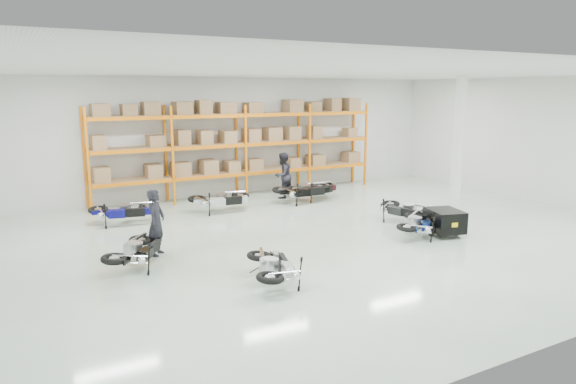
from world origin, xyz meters
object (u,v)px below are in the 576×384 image
moto_blue_centre (418,219)px  person_back (283,175)px  moto_touring_right (406,206)px  moto_back_b (221,196)px  person_left (156,222)px  moto_silver_left (274,261)px  moto_black_far_left (137,246)px  moto_back_d (314,185)px  trailer (445,221)px  moto_back_c (304,187)px  moto_back_a (123,207)px

moto_blue_centre → person_back: bearing=-33.0°
moto_touring_right → moto_back_b: (-4.47, 4.10, 0.02)m
person_left → moto_touring_right: bearing=-57.1°
moto_blue_centre → moto_silver_left: 5.31m
moto_silver_left → moto_black_far_left: 3.34m
moto_touring_right → moto_back_d: size_ratio=0.99×
trailer → person_left: person_left is taller
moto_touring_right → moto_back_c: bearing=92.8°
moto_blue_centre → moto_back_b: 6.59m
moto_black_far_left → trailer: 8.31m
moto_touring_right → trailer: bearing=-104.8°
moto_back_d → person_left: person_left is taller
moto_back_b → moto_touring_right: bearing=-125.7°
trailer → moto_back_a: size_ratio=1.01×
moto_black_far_left → trailer: size_ratio=0.96×
trailer → person_back: size_ratio=1.03×
trailer → moto_back_c: size_ratio=0.93×
moto_silver_left → moto_back_c: moto_back_c is taller
moto_silver_left → trailer: size_ratio=0.92×
moto_blue_centre → person_left: (-6.78, 1.89, 0.33)m
moto_touring_right → trailer: size_ratio=0.97×
moto_black_far_left → moto_back_a: size_ratio=0.97×
moto_blue_centre → moto_back_c: moto_back_c is taller
moto_back_b → person_back: size_ratio=1.05×
moto_blue_centre → moto_back_d: 5.64m
moto_silver_left → moto_back_d: moto_back_d is taller
moto_blue_centre → moto_silver_left: bearing=63.9°
moto_silver_left → moto_touring_right: moto_touring_right is taller
moto_black_far_left → trailer: (8.19, -1.43, -0.10)m
moto_touring_right → moto_back_d: (-0.68, 4.29, 0.00)m
moto_back_d → trailer: bearing=-178.7°
trailer → moto_back_b: (-4.47, 5.70, 0.13)m
moto_silver_left → moto_back_d: (5.24, 6.92, 0.03)m
moto_back_a → moto_touring_right: bearing=-104.4°
moto_back_b → moto_back_d: size_ratio=1.03×
moto_touring_right → moto_blue_centre: bearing=-134.4°
trailer → moto_silver_left: bearing=-155.1°
moto_back_a → person_back: bearing=-66.4°
trailer → person_back: person_back is taller
moto_black_far_left → moto_back_c: moto_back_c is taller
moto_back_b → person_back: (2.91, 1.03, 0.31)m
moto_back_c → moto_touring_right: bearing=-159.5°
person_back → moto_touring_right: bearing=82.0°
moto_back_a → moto_back_c: (6.39, 0.04, 0.05)m
trailer → moto_touring_right: bearing=105.0°
moto_back_a → person_left: person_left is taller
moto_black_far_left → moto_back_c: size_ratio=0.89×
moto_back_d → person_back: size_ratio=1.01×
moto_touring_right → person_left: bearing=161.1°
moto_back_a → moto_back_d: moto_back_a is taller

